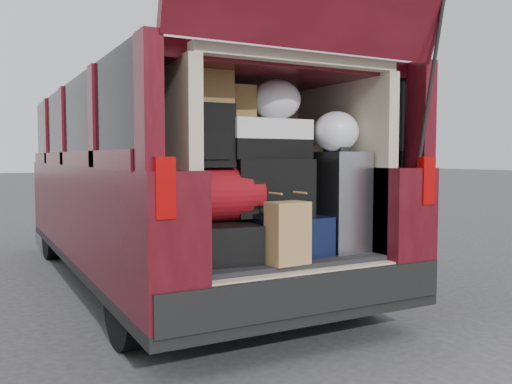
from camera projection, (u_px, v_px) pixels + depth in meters
ground at (282, 345)px, 3.37m from camera, size 80.00×80.00×0.00m
minivan at (178, 185)px, 4.94m from camera, size 1.90×5.35×2.77m
load_floor at (261, 292)px, 3.59m from camera, size 1.24×1.05×0.55m
black_hardshell at (216, 241)px, 3.26m from camera, size 0.47×0.60×0.22m
navy_hardshell at (279, 234)px, 3.47m from camera, size 0.52×0.61×0.24m
silver_roller at (335, 201)px, 3.60m from camera, size 0.28×0.44×0.65m
kraft_bag at (288, 233)px, 3.12m from camera, size 0.25×0.17×0.36m
red_duffel at (217, 194)px, 3.30m from camera, size 0.52×0.35×0.33m
black_soft_case at (271, 187)px, 3.45m from camera, size 0.54×0.37×0.36m
backpack at (211, 136)px, 3.23m from camera, size 0.27×0.17×0.38m
twotone_duffel at (265, 139)px, 3.47m from camera, size 0.58×0.33×0.25m
grocery_sack_lower at (211, 87)px, 3.24m from camera, size 0.23×0.19×0.21m
grocery_sack_upper at (236, 102)px, 3.43m from camera, size 0.22×0.19×0.21m
plastic_bag_center at (276, 100)px, 3.49m from camera, size 0.36×0.34×0.26m
plastic_bag_right at (336, 132)px, 3.56m from camera, size 0.32×0.30×0.27m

